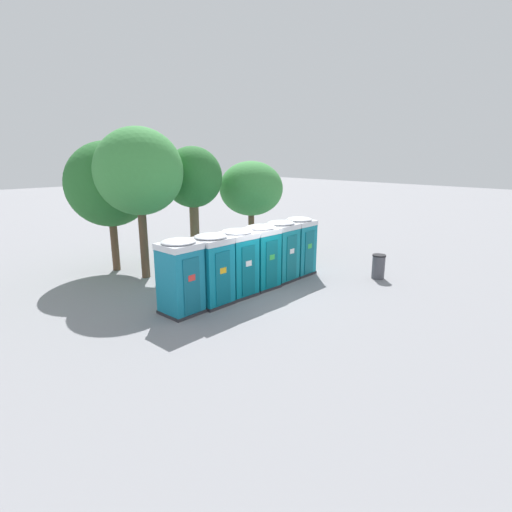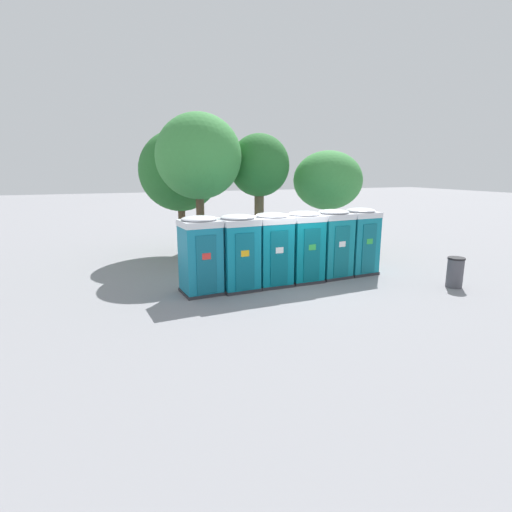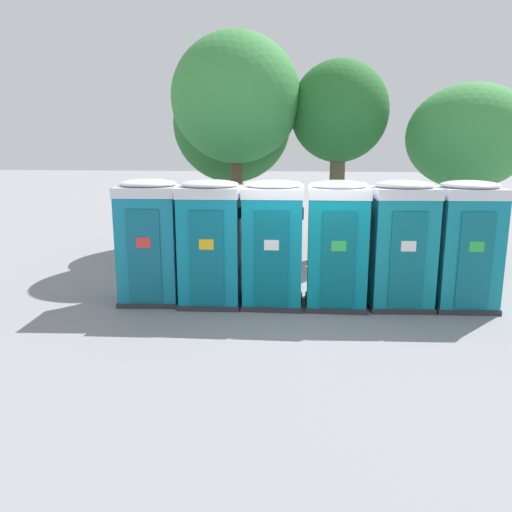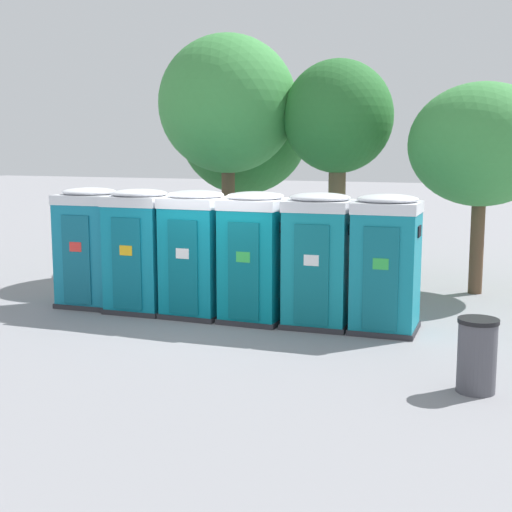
{
  "view_description": "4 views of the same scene",
  "coord_description": "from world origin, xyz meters",
  "px_view_note": "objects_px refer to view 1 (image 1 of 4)",
  "views": [
    {
      "loc": [
        -10.01,
        -10.66,
        5.17
      ],
      "look_at": [
        0.39,
        0.28,
        1.32
      ],
      "focal_mm": 28.0,
      "sensor_mm": 36.0,
      "label": 1
    },
    {
      "loc": [
        -6.12,
        -12.16,
        3.98
      ],
      "look_at": [
        -1.23,
        0.21,
        1.08
      ],
      "focal_mm": 28.0,
      "sensor_mm": 36.0,
      "label": 2
    },
    {
      "loc": [
        0.1,
        -9.65,
        3.15
      ],
      "look_at": [
        -0.99,
        0.22,
        1.0
      ],
      "focal_mm": 35.0,
      "sensor_mm": 36.0,
      "label": 3
    },
    {
      "loc": [
        6.03,
        -12.34,
        3.34
      ],
      "look_at": [
        0.62,
        0.29,
        1.28
      ],
      "focal_mm": 50.0,
      "sensor_mm": 36.0,
      "label": 4
    }
  ],
  "objects_px": {
    "street_tree_0": "(193,179)",
    "portapotty_3": "(261,256)",
    "portapotty_5": "(299,246)",
    "portapotty_0": "(180,276)",
    "street_tree_3": "(109,184)",
    "trash_can": "(378,266)",
    "portapotty_1": "(212,269)",
    "street_tree_1": "(139,172)",
    "portapotty_4": "(281,251)",
    "portapotty_2": "(238,262)",
    "street_tree_2": "(251,189)"
  },
  "relations": [
    {
      "from": "portapotty_0",
      "to": "portapotty_3",
      "type": "relative_size",
      "value": 1.0
    },
    {
      "from": "street_tree_3",
      "to": "trash_can",
      "type": "bearing_deg",
      "value": -49.99
    },
    {
      "from": "portapotty_5",
      "to": "street_tree_3",
      "type": "distance_m",
      "value": 8.74
    },
    {
      "from": "portapotty_0",
      "to": "portapotty_3",
      "type": "height_order",
      "value": "same"
    },
    {
      "from": "portapotty_1",
      "to": "portapotty_2",
      "type": "xyz_separation_m",
      "value": [
        1.26,
        0.07,
        0.0
      ]
    },
    {
      "from": "street_tree_0",
      "to": "portapotty_2",
      "type": "bearing_deg",
      "value": -106.92
    },
    {
      "from": "portapotty_1",
      "to": "trash_can",
      "type": "distance_m",
      "value": 7.46
    },
    {
      "from": "portapotty_0",
      "to": "portapotty_2",
      "type": "height_order",
      "value": "same"
    },
    {
      "from": "portapotty_5",
      "to": "street_tree_3",
      "type": "xyz_separation_m",
      "value": [
        -5.62,
        6.17,
        2.61
      ]
    },
    {
      "from": "street_tree_1",
      "to": "portapotty_4",
      "type": "bearing_deg",
      "value": -47.5
    },
    {
      "from": "portapotty_1",
      "to": "street_tree_0",
      "type": "distance_m",
      "value": 6.25
    },
    {
      "from": "portapotty_1",
      "to": "street_tree_1",
      "type": "distance_m",
      "value": 5.55
    },
    {
      "from": "street_tree_3",
      "to": "trash_can",
      "type": "height_order",
      "value": "street_tree_3"
    },
    {
      "from": "portapotty_3",
      "to": "street_tree_2",
      "type": "bearing_deg",
      "value": 50.93
    },
    {
      "from": "portapotty_2",
      "to": "trash_can",
      "type": "xyz_separation_m",
      "value": [
        5.73,
        -2.57,
        -0.76
      ]
    },
    {
      "from": "portapotty_5",
      "to": "portapotty_4",
      "type": "bearing_deg",
      "value": -176.01
    },
    {
      "from": "portapotty_2",
      "to": "street_tree_1",
      "type": "height_order",
      "value": "street_tree_1"
    },
    {
      "from": "trash_can",
      "to": "street_tree_0",
      "type": "bearing_deg",
      "value": 120.03
    },
    {
      "from": "portapotty_5",
      "to": "street_tree_2",
      "type": "distance_m",
      "value": 4.95
    },
    {
      "from": "street_tree_2",
      "to": "street_tree_3",
      "type": "xyz_separation_m",
      "value": [
        -6.76,
        1.86,
        0.46
      ]
    },
    {
      "from": "street_tree_1",
      "to": "street_tree_2",
      "type": "distance_m",
      "value": 6.43
    },
    {
      "from": "portapotty_3",
      "to": "street_tree_1",
      "type": "xyz_separation_m",
      "value": [
        -2.67,
        4.42,
        3.19
      ]
    },
    {
      "from": "portapotty_4",
      "to": "street_tree_3",
      "type": "relative_size",
      "value": 0.44
    },
    {
      "from": "street_tree_0",
      "to": "portapotty_3",
      "type": "bearing_deg",
      "value": -92.39
    },
    {
      "from": "street_tree_0",
      "to": "street_tree_2",
      "type": "bearing_deg",
      "value": -4.0
    },
    {
      "from": "portapotty_3",
      "to": "portapotty_4",
      "type": "bearing_deg",
      "value": 5.64
    },
    {
      "from": "portapotty_3",
      "to": "street_tree_3",
      "type": "xyz_separation_m",
      "value": [
        -3.09,
        6.38,
        2.61
      ]
    },
    {
      "from": "portapotty_2",
      "to": "portapotty_3",
      "type": "relative_size",
      "value": 1.0
    },
    {
      "from": "portapotty_3",
      "to": "portapotty_4",
      "type": "height_order",
      "value": "same"
    },
    {
      "from": "portapotty_1",
      "to": "portapotty_2",
      "type": "distance_m",
      "value": 1.27
    },
    {
      "from": "portapotty_1",
      "to": "portapotty_5",
      "type": "bearing_deg",
      "value": 3.76
    },
    {
      "from": "portapotty_0",
      "to": "street_tree_0",
      "type": "bearing_deg",
      "value": 50.48
    },
    {
      "from": "portapotty_0",
      "to": "street_tree_1",
      "type": "relative_size",
      "value": 0.4
    },
    {
      "from": "portapotty_0",
      "to": "street_tree_1",
      "type": "xyz_separation_m",
      "value": [
        1.13,
        4.5,
        3.19
      ]
    },
    {
      "from": "portapotty_3",
      "to": "street_tree_3",
      "type": "distance_m",
      "value": 7.56
    },
    {
      "from": "portapotty_1",
      "to": "street_tree_1",
      "type": "height_order",
      "value": "street_tree_1"
    },
    {
      "from": "portapotty_1",
      "to": "portapotty_4",
      "type": "height_order",
      "value": "same"
    },
    {
      "from": "portapotty_3",
      "to": "street_tree_1",
      "type": "bearing_deg",
      "value": 121.16
    },
    {
      "from": "street_tree_0",
      "to": "portapotty_5",
      "type": "bearing_deg",
      "value": -62.93
    },
    {
      "from": "street_tree_1",
      "to": "trash_can",
      "type": "bearing_deg",
      "value": -44.58
    },
    {
      "from": "portapotty_5",
      "to": "street_tree_3",
      "type": "relative_size",
      "value": 0.44
    },
    {
      "from": "street_tree_3",
      "to": "street_tree_1",
      "type": "bearing_deg",
      "value": -77.94
    },
    {
      "from": "portapotty_4",
      "to": "street_tree_0",
      "type": "height_order",
      "value": "street_tree_0"
    },
    {
      "from": "portapotty_3",
      "to": "street_tree_0",
      "type": "xyz_separation_m",
      "value": [
        0.2,
        4.76,
        2.8
      ]
    },
    {
      "from": "portapotty_4",
      "to": "portapotty_5",
      "type": "bearing_deg",
      "value": 3.99
    },
    {
      "from": "portapotty_5",
      "to": "portapotty_0",
      "type": "bearing_deg",
      "value": -177.35
    },
    {
      "from": "portapotty_5",
      "to": "portapotty_2",
      "type": "bearing_deg",
      "value": -176.05
    },
    {
      "from": "portapotty_3",
      "to": "portapotty_5",
      "type": "relative_size",
      "value": 1.0
    },
    {
      "from": "portapotty_4",
      "to": "trash_can",
      "type": "height_order",
      "value": "portapotty_4"
    },
    {
      "from": "street_tree_3",
      "to": "trash_can",
      "type": "relative_size",
      "value": 5.53
    }
  ]
}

